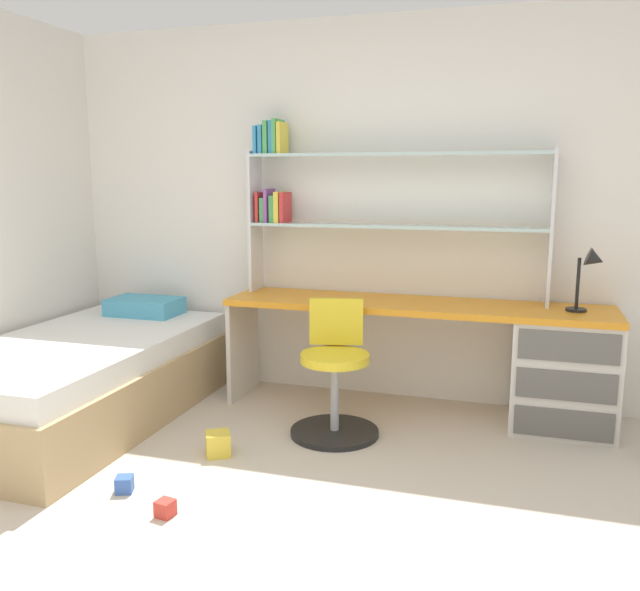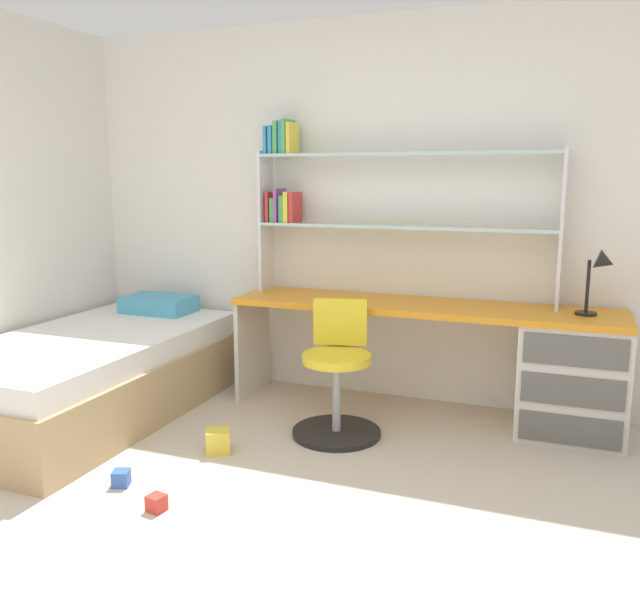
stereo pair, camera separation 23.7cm
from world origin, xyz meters
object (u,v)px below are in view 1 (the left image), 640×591
Objects in this scene: desk at (521,359)px; toy_block_red_0 at (165,508)px; desk_lamp at (591,270)px; swivel_chair at (335,383)px; toy_block_yellow_1 at (218,444)px; bed_platform at (81,378)px; bookshelf_hutch at (356,193)px; toy_block_blue_2 at (124,484)px.

toy_block_red_0 is at bearing -132.02° from desk.
swivel_chair is (-1.39, -0.47, -0.66)m from desk_lamp.
desk is 3.07× the size of swivel_chair.
desk_lamp is at bearing 41.48° from toy_block_red_0.
bed_platform is at bearing 166.14° from toy_block_yellow_1.
toy_block_yellow_1 is at bearing 95.38° from toy_block_red_0.
desk_lamp is 0.49× the size of swivel_chair.
desk_lamp reaches higher than bed_platform.
bookshelf_hutch is 1.26m from swivel_chair.
desk reaches higher than toy_block_red_0.
toy_block_yellow_1 is (1.06, -0.26, -0.19)m from bed_platform.
bed_platform is 1.47m from toy_block_red_0.
toy_block_blue_2 is at bearing -43.81° from bed_platform.
bookshelf_hutch is 2.26m from toy_block_blue_2.
toy_block_blue_2 is (-2.15, -1.49, -0.93)m from desk_lamp.
desk_lamp is at bearing 26.86° from toy_block_yellow_1.
bed_platform is 1.15m from toy_block_blue_2.
bookshelf_hutch reaches higher than swivel_chair.
bed_platform is at bearing 140.44° from toy_block_red_0.
bed_platform is at bearing -164.40° from desk.
bookshelf_hutch is 1.81m from toy_block_yellow_1.
bookshelf_hutch is 5.08× the size of desk_lamp.
desk reaches higher than bed_platform.
swivel_chair is 10.02× the size of toy_block_blue_2.
bookshelf_hutch is at bearing 66.77° from toy_block_blue_2.
toy_block_red_0 is (-0.41, -1.81, -1.36)m from bookshelf_hutch.
swivel_chair reaches higher than toy_block_blue_2.
bed_platform is at bearing -166.62° from desk_lamp.
bed_platform is 25.99× the size of toy_block_blue_2.
desk is 30.73× the size of toy_block_blue_2.
toy_block_blue_2 is at bearing -145.36° from desk_lamp.
toy_block_blue_2 is (-1.80, -1.51, -0.37)m from desk.
desk_lamp reaches higher than toy_block_red_0.
swivel_chair is 0.39× the size of bed_platform.
desk is 1.87m from toy_block_yellow_1.
swivel_chair is (0.05, -0.65, -1.09)m from bookshelf_hutch.
swivel_chair is at bearing 8.46° from bed_platform.
desk is 0.67m from desk_lamp.
desk_lamp is 2.78m from toy_block_blue_2.
toy_block_yellow_1 is (-1.91, -0.97, -0.91)m from desk_lamp.
desk is at bearing 47.98° from toy_block_red_0.
swivel_chair reaches higher than toy_block_yellow_1.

